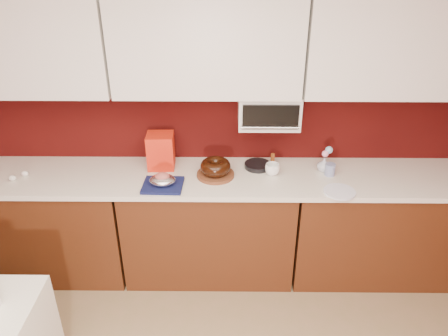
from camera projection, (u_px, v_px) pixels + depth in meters
name	position (u px, v px, depth m)	size (l,w,h in m)	color
wall_back	(209.00, 117.00, 3.42)	(4.00, 0.02, 2.50)	#3E0A08
base_cabinet_left	(46.00, 225.00, 3.55)	(1.31, 0.58, 0.86)	#4D230F
base_cabinet_center	(209.00, 226.00, 3.54)	(1.31, 0.58, 0.86)	#4D230F
base_cabinet_right	(374.00, 227.00, 3.53)	(1.31, 0.58, 0.86)	#4D230F
countertop	(208.00, 178.00, 3.32)	(4.00, 0.62, 0.04)	silver
upper_cabinet_left	(14.00, 44.00, 3.00)	(1.31, 0.33, 0.70)	white
upper_cabinet_center	(207.00, 45.00, 2.99)	(1.31, 0.33, 0.70)	white
upper_cabinet_right	(402.00, 45.00, 2.98)	(1.31, 0.33, 0.70)	white
toaster_oven	(269.00, 109.00, 3.23)	(0.45, 0.30, 0.25)	white
toaster_oven_door	(271.00, 117.00, 3.09)	(0.40, 0.02, 0.18)	black
toaster_oven_handle	(270.00, 128.00, 3.11)	(0.02, 0.02, 0.42)	silver
cake_base	(216.00, 175.00, 3.30)	(0.28, 0.28, 0.03)	brown
bundt_cake	(215.00, 167.00, 3.27)	(0.23, 0.23, 0.09)	black
navy_towel	(163.00, 185.00, 3.17)	(0.29, 0.24, 0.02)	#121845
foil_ham_nest	(162.00, 180.00, 3.15)	(0.19, 0.16, 0.07)	white
roasted_ham	(162.00, 177.00, 3.13)	(0.11, 0.09, 0.07)	#BB5E55
pandoro_box	(161.00, 151.00, 3.38)	(0.20, 0.18, 0.28)	red
dark_pan	(258.00, 165.00, 3.42)	(0.21, 0.21, 0.04)	black
coffee_mug	(272.00, 168.00, 3.31)	(0.10, 0.10, 0.11)	white
blue_jar	(330.00, 170.00, 3.30)	(0.08, 0.08, 0.09)	navy
flower_vase	(324.00, 164.00, 3.35)	(0.08, 0.08, 0.13)	#B2BBCA
flower_pink	(325.00, 154.00, 3.31)	(0.05, 0.05, 0.05)	pink
flower_blue	(329.00, 150.00, 3.32)	(0.06, 0.06, 0.06)	#8CC0E0
china_plate	(340.00, 192.00, 3.10)	(0.23, 0.23, 0.01)	white
amber_bottle	(273.00, 159.00, 3.45)	(0.03, 0.03, 0.09)	brown
egg_left	(12.00, 178.00, 3.24)	(0.06, 0.04, 0.04)	silver
egg_right	(25.00, 173.00, 3.30)	(0.05, 0.04, 0.04)	white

